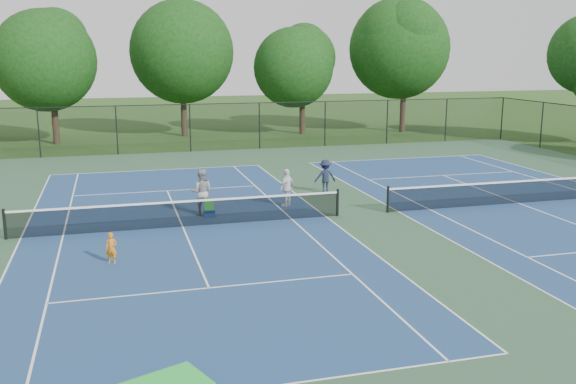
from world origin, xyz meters
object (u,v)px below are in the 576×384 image
object	(u,v)px
instructor	(202,192)
bystander_b	(325,176)
ball_crate	(209,213)
bystander_a	(287,188)
tree_back_c	(302,62)
tree_back_a	(50,55)
ball_hopper	(209,205)
child_player	(111,248)
tree_back_b	(181,47)
tree_back_d	(405,44)

from	to	relation	value
instructor	bystander_b	size ratio (longest dim) A/B	1.19
instructor	ball_crate	bearing A→B (deg)	130.91
bystander_a	ball_crate	bearing A→B (deg)	-24.81
instructor	bystander_a	world-z (taller)	instructor
tree_back_c	tree_back_a	bearing A→B (deg)	-176.82
ball_crate	ball_hopper	bearing A→B (deg)	0.00
instructor	bystander_a	size ratio (longest dim) A/B	1.15
tree_back_a	ball_hopper	size ratio (longest dim) A/B	23.84
instructor	ball_crate	xyz separation A→B (m)	(0.22, -0.44, -0.75)
child_player	instructor	xyz separation A→B (m)	(3.44, 5.22, 0.42)
tree_back_b	instructor	xyz separation A→B (m)	(-2.06, -24.32, -5.70)
ball_crate	tree_back_c	bearing A→B (deg)	65.49
tree_back_a	tree_back_d	distance (m)	26.01
tree_back_c	bystander_b	size ratio (longest dim) A/B	5.57
instructor	bystander_b	distance (m)	6.38
ball_crate	ball_hopper	xyz separation A→B (m)	(0.00, 0.00, 0.34)
tree_back_d	bystander_b	size ratio (longest dim) A/B	6.87
tree_back_a	ball_crate	bearing A→B (deg)	-72.54
tree_back_c	ball_hopper	distance (m)	26.60
tree_back_d	bystander_b	world-z (taller)	tree_back_d
tree_back_c	child_player	xyz separation A→B (m)	(-14.49, -28.55, -5.01)
tree_back_b	tree_back_d	world-z (taller)	tree_back_d
tree_back_d	bystander_a	world-z (taller)	tree_back_d
tree_back_a	bystander_b	size ratio (longest dim) A/B	6.07
tree_back_a	tree_back_c	distance (m)	18.04
tree_back_d	ball_hopper	bearing A→B (deg)	-129.61
ball_hopper	tree_back_a	bearing A→B (deg)	107.46
child_player	ball_crate	size ratio (longest dim) A/B	2.33
tree_back_b	ball_hopper	size ratio (longest dim) A/B	26.13
ball_crate	ball_hopper	distance (m)	0.34
tree_back_d	ball_crate	xyz separation A→B (m)	(-18.84, -22.77, -6.68)
tree_back_d	instructor	world-z (taller)	tree_back_d
tree_back_b	tree_back_d	bearing A→B (deg)	-6.71
child_player	tree_back_c	bearing A→B (deg)	82.01
bystander_b	instructor	bearing A→B (deg)	25.64
child_player	ball_crate	world-z (taller)	child_player
tree_back_a	ball_crate	xyz separation A→B (m)	(7.16, -22.77, -5.89)
ball_hopper	tree_back_b	bearing A→B (deg)	85.75
tree_back_b	ball_hopper	distance (m)	25.58
tree_back_a	ball_hopper	distance (m)	24.51
tree_back_b	instructor	size ratio (longest dim) A/B	5.58
instructor	bystander_a	xyz separation A→B (m)	(3.57, 0.45, -0.12)
child_player	ball_hopper	world-z (taller)	child_player
tree_back_c	ball_hopper	bearing A→B (deg)	-114.51
child_player	bystander_a	world-z (taller)	bystander_a
child_player	bystander_a	size ratio (longest dim) A/B	0.61
tree_back_c	bystander_b	distance (m)	22.02
child_player	bystander_b	distance (m)	12.08
tree_back_c	ball_hopper	xyz separation A→B (m)	(-10.84, -23.77, -5.00)
tree_back_c	ball_crate	bearing A→B (deg)	-114.51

